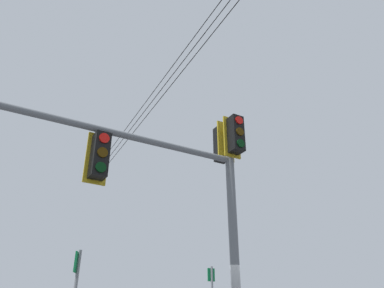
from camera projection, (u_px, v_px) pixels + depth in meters
signal_mast_assembly at (193, 178)px, 7.82m from camera, size 5.85×1.39×5.92m
overhead_wire_span at (205, 32)px, 11.45m from camera, size 2.30×22.11×1.25m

